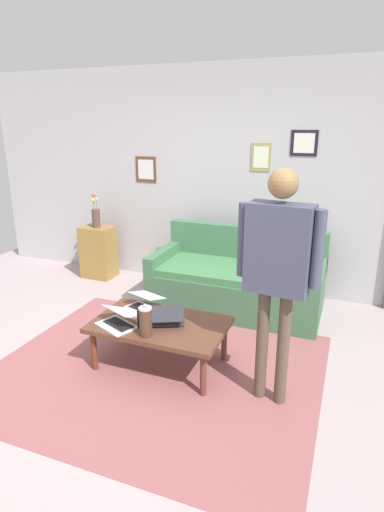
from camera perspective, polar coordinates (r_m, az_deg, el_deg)
ground_plane at (r=3.68m, az=-4.45°, el=-15.64°), size 7.68×7.68×0.00m
area_rug at (r=3.71m, az=-4.96°, el=-15.25°), size 2.73×2.26×0.01m
back_wall at (r=5.18m, az=5.88°, el=10.20°), size 7.04×0.11×2.70m
couch at (r=4.75m, az=6.21°, el=-3.55°), size 1.87×0.90×0.88m
coffee_table at (r=3.61m, az=-4.41°, el=-9.65°), size 1.13×0.69×0.41m
laptop_left at (r=3.56m, az=-3.48°, el=-8.52°), size 0.38×0.39×0.14m
laptop_center at (r=3.57m, az=-10.00°, el=-8.72°), size 0.41×0.39×0.16m
laptop_right at (r=3.84m, az=-6.73°, el=-6.57°), size 0.37×0.38×0.14m
french_press at (r=3.35m, az=-6.39°, el=-8.88°), size 0.13×0.11×0.27m
side_shelf at (r=5.80m, az=-12.69°, el=0.53°), size 0.42×0.32×0.70m
flower_vase at (r=5.68m, az=-13.04°, el=5.35°), size 0.11×0.11×0.45m
person_standing at (r=2.93m, az=11.71°, el=-0.58°), size 0.61×0.25×1.75m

